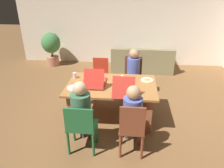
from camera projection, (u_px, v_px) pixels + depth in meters
ground_plane at (112, 117)px, 4.37m from camera, size 20.00×20.00×0.00m
back_wall at (122, 24)px, 6.83m from camera, size 6.78×0.12×2.61m
dining_table at (111, 90)px, 4.11m from camera, size 1.69×1.08×0.74m
chair_0 at (81, 127)px, 3.28m from camera, size 0.45×0.39×0.87m
person_0 at (82, 110)px, 3.31m from camera, size 0.30×0.48×1.21m
chair_1 at (132, 129)px, 3.21m from camera, size 0.39×0.38×0.93m
person_1 at (132, 113)px, 3.27m from camera, size 0.29×0.53×1.18m
chair_2 at (133, 75)px, 4.99m from camera, size 0.42×0.42×0.96m
person_2 at (133, 71)px, 4.77m from camera, size 0.28×0.53×1.19m
chair_3 at (100, 75)px, 5.10m from camera, size 0.38×0.43×0.88m
pizza_box_0 at (96, 81)px, 4.08m from camera, size 0.37×0.55×0.35m
pizza_box_1 at (124, 89)px, 3.78m from camera, size 0.38×0.57×0.35m
plate_0 at (147, 80)px, 4.22m from camera, size 0.24×0.24×0.03m
plate_1 at (74, 88)px, 3.92m from camera, size 0.26×0.26×0.01m
drinking_glass_0 at (122, 79)px, 4.13m from camera, size 0.06×0.06×0.13m
drinking_glass_1 at (75, 75)px, 4.30m from camera, size 0.07×0.07×0.12m
couch at (142, 62)px, 6.61m from camera, size 1.85×0.86×0.76m
potted_plant at (51, 46)px, 6.85m from camera, size 0.59×0.59×1.08m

